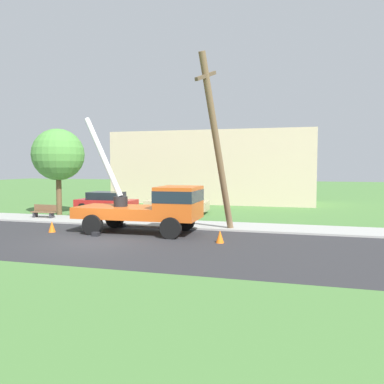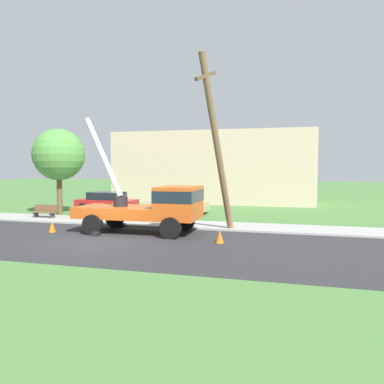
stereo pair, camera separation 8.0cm
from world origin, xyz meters
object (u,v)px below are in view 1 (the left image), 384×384
object	(u,v)px
utility_truck	(154,205)
leaning_utility_pole	(217,145)
traffic_cone_ahead	(220,237)
park_bench	(44,212)
parked_sedan_tan	(177,203)
traffic_cone_behind	(52,227)
parked_sedan_red	(106,202)
roadside_tree_near	(58,155)

from	to	relation	value
utility_truck	leaning_utility_pole	distance (m)	4.29
traffic_cone_ahead	park_bench	size ratio (longest dim) A/B	0.35
park_bench	parked_sedan_tan	bearing A→B (deg)	36.41
traffic_cone_behind	parked_sedan_red	size ratio (longest dim) A/B	0.13
parked_sedan_red	roadside_tree_near	distance (m)	4.81
utility_truck	traffic_cone_ahead	xyz separation A→B (m)	(3.65, -1.50, -1.13)
parked_sedan_tan	traffic_cone_ahead	bearing A→B (deg)	-62.24
utility_truck	traffic_cone_behind	distance (m)	5.33
traffic_cone_ahead	parked_sedan_tan	distance (m)	11.03
utility_truck	leaning_utility_pole	size ratio (longest dim) A/B	0.79
roadside_tree_near	parked_sedan_red	bearing A→B (deg)	51.04
utility_truck	park_bench	xyz separation A→B (m)	(-8.58, 3.02, -0.95)
park_bench	roadside_tree_near	world-z (taller)	roadside_tree_near
traffic_cone_ahead	park_bench	bearing A→B (deg)	159.70
leaning_utility_pole	traffic_cone_behind	size ratio (longest dim) A/B	15.29
utility_truck	parked_sedan_red	world-z (taller)	utility_truck
parked_sedan_tan	parked_sedan_red	bearing A→B (deg)	-176.59
parked_sedan_tan	roadside_tree_near	size ratio (longest dim) A/B	0.77
parked_sedan_tan	park_bench	world-z (taller)	parked_sedan_tan
traffic_cone_ahead	parked_sedan_red	bearing A→B (deg)	138.06
traffic_cone_ahead	park_bench	xyz separation A→B (m)	(-12.23, 4.52, 0.18)
leaning_utility_pole	traffic_cone_ahead	size ratio (longest dim) A/B	15.29
utility_truck	parked_sedan_tan	bearing A→B (deg)	100.21
parked_sedan_tan	traffic_cone_behind	bearing A→B (deg)	-111.13
parked_sedan_red	park_bench	bearing A→B (deg)	-109.36
parked_sedan_red	traffic_cone_behind	bearing A→B (deg)	-78.97
traffic_cone_behind	parked_sedan_red	bearing A→B (deg)	101.03
park_bench	roadside_tree_near	bearing A→B (deg)	100.88
leaning_utility_pole	parked_sedan_red	world-z (taller)	leaning_utility_pole
leaning_utility_pole	traffic_cone_behind	world-z (taller)	leaning_utility_pole
traffic_cone_behind	parked_sedan_tan	xyz separation A→B (m)	(3.61, 9.34, 0.43)
traffic_cone_ahead	roadside_tree_near	size ratio (longest dim) A/B	0.10
utility_truck	traffic_cone_behind	xyz separation A→B (m)	(-5.09, -1.09, -1.13)
parked_sedan_red	park_bench	size ratio (longest dim) A/B	2.75
parked_sedan_red	roadside_tree_near	world-z (taller)	roadside_tree_near
parked_sedan_red	roadside_tree_near	xyz separation A→B (m)	(-2.16, -2.67, 3.37)
traffic_cone_behind	parked_sedan_red	distance (m)	9.20
traffic_cone_ahead	parked_sedan_tan	world-z (taller)	parked_sedan_tan
traffic_cone_behind	parked_sedan_tan	bearing A→B (deg)	68.87
park_bench	leaning_utility_pole	bearing A→B (deg)	-11.56
traffic_cone_behind	traffic_cone_ahead	bearing A→B (deg)	-2.72
traffic_cone_ahead	parked_sedan_red	world-z (taller)	parked_sedan_red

